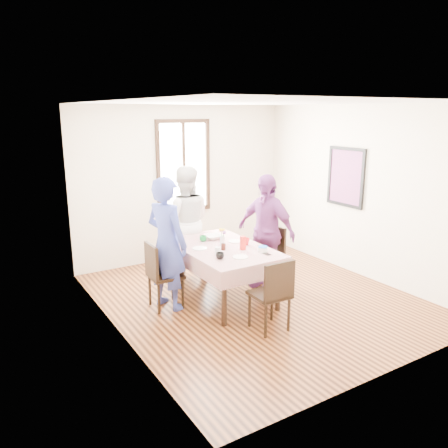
# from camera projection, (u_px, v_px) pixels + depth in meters

# --- Properties ---
(ground) EXTENTS (4.50, 4.50, 0.00)m
(ground) POSITION_uv_depth(u_px,v_px,m) (256.00, 298.00, 6.41)
(ground) COLOR black
(ground) RESTS_ON ground
(back_wall) EXTENTS (4.00, 0.00, 4.00)m
(back_wall) POSITION_uv_depth(u_px,v_px,m) (183.00, 183.00, 7.94)
(back_wall) COLOR beige
(back_wall) RESTS_ON ground
(right_wall) EXTENTS (0.00, 4.50, 4.50)m
(right_wall) POSITION_uv_depth(u_px,v_px,m) (360.00, 192.00, 7.10)
(right_wall) COLOR beige
(right_wall) RESTS_ON ground
(window_frame) EXTENTS (1.02, 0.06, 1.62)m
(window_frame) POSITION_uv_depth(u_px,v_px,m) (183.00, 166.00, 7.85)
(window_frame) COLOR black
(window_frame) RESTS_ON back_wall
(window_pane) EXTENTS (0.90, 0.02, 1.50)m
(window_pane) POSITION_uv_depth(u_px,v_px,m) (183.00, 166.00, 7.86)
(window_pane) COLOR white
(window_pane) RESTS_ON back_wall
(art_poster) EXTENTS (0.04, 0.76, 0.96)m
(art_poster) POSITION_uv_depth(u_px,v_px,m) (346.00, 177.00, 7.29)
(art_poster) COLOR red
(art_poster) RESTS_ON right_wall
(dining_table) EXTENTS (0.96, 1.59, 0.75)m
(dining_table) POSITION_uv_depth(u_px,v_px,m) (222.00, 273.00, 6.31)
(dining_table) COLOR black
(dining_table) RESTS_ON ground
(tablecloth) EXTENTS (1.08, 1.71, 0.01)m
(tablecloth) POSITION_uv_depth(u_px,v_px,m) (222.00, 247.00, 6.22)
(tablecloth) COLOR #5D050D
(tablecloth) RESTS_ON dining_table
(chair_left) EXTENTS (0.44, 0.44, 0.91)m
(chair_left) POSITION_uv_depth(u_px,v_px,m) (166.00, 275.00, 6.01)
(chair_left) COLOR black
(chair_left) RESTS_ON ground
(chair_right) EXTENTS (0.48, 0.48, 0.91)m
(chair_right) POSITION_uv_depth(u_px,v_px,m) (266.00, 257.00, 6.74)
(chair_right) COLOR black
(chair_right) RESTS_ON ground
(chair_far) EXTENTS (0.43, 0.43, 0.91)m
(chair_far) POSITION_uv_depth(u_px,v_px,m) (187.00, 248.00, 7.20)
(chair_far) COLOR black
(chair_far) RESTS_ON ground
(chair_near) EXTENTS (0.43, 0.43, 0.91)m
(chair_near) POSITION_uv_depth(u_px,v_px,m) (269.00, 294.00, 5.39)
(chair_near) COLOR black
(chair_near) RESTS_ON ground
(person_left) EXTENTS (0.63, 0.76, 1.79)m
(person_left) POSITION_uv_depth(u_px,v_px,m) (166.00, 244.00, 5.92)
(person_left) COLOR #364199
(person_left) RESTS_ON ground
(person_far) EXTENTS (1.06, 0.97, 1.78)m
(person_far) POSITION_uv_depth(u_px,v_px,m) (187.00, 222.00, 7.08)
(person_far) COLOR silver
(person_far) RESTS_ON ground
(person_right) EXTENTS (0.68, 1.08, 1.72)m
(person_right) POSITION_uv_depth(u_px,v_px,m) (265.00, 232.00, 6.63)
(person_right) COLOR #743374
(person_right) RESTS_ON ground
(mug_black) EXTENTS (0.11, 0.11, 0.08)m
(mug_black) POSITION_uv_depth(u_px,v_px,m) (220.00, 256.00, 5.70)
(mug_black) COLOR black
(mug_black) RESTS_ON tablecloth
(mug_flag) EXTENTS (0.14, 0.14, 0.10)m
(mug_flag) POSITION_uv_depth(u_px,v_px,m) (246.00, 242.00, 6.30)
(mug_flag) COLOR red
(mug_flag) RESTS_ON tablecloth
(mug_green) EXTENTS (0.14, 0.14, 0.08)m
(mug_green) POSITION_uv_depth(u_px,v_px,m) (203.00, 239.00, 6.47)
(mug_green) COLOR #0C7226
(mug_green) RESTS_ON tablecloth
(serving_bowl) EXTENTS (0.27, 0.27, 0.06)m
(serving_bowl) POSITION_uv_depth(u_px,v_px,m) (213.00, 237.00, 6.59)
(serving_bowl) COLOR white
(serving_bowl) RESTS_ON tablecloth
(juice_carton) EXTENTS (0.06, 0.06, 0.19)m
(juice_carton) POSITION_uv_depth(u_px,v_px,m) (243.00, 243.00, 6.06)
(juice_carton) COLOR red
(juice_carton) RESTS_ON tablecloth
(butter_tub) EXTENTS (0.13, 0.13, 0.07)m
(butter_tub) POSITION_uv_depth(u_px,v_px,m) (263.00, 250.00, 5.99)
(butter_tub) COLOR white
(butter_tub) RESTS_ON tablecloth
(jam_jar) EXTENTS (0.06, 0.06, 0.09)m
(jam_jar) POSITION_uv_depth(u_px,v_px,m) (223.00, 247.00, 6.08)
(jam_jar) COLOR black
(jam_jar) RESTS_ON tablecloth
(drinking_glass) EXTENTS (0.08, 0.08, 0.11)m
(drinking_glass) POSITION_uv_depth(u_px,v_px,m) (218.00, 251.00, 5.85)
(drinking_glass) COLOR silver
(drinking_glass) RESTS_ON tablecloth
(smartphone) EXTENTS (0.06, 0.12, 0.01)m
(smartphone) POSITION_uv_depth(u_px,v_px,m) (267.00, 254.00, 5.90)
(smartphone) COLOR black
(smartphone) RESTS_ON tablecloth
(flower_vase) EXTENTS (0.07, 0.07, 0.14)m
(flower_vase) POSITION_uv_depth(u_px,v_px,m) (222.00, 241.00, 6.25)
(flower_vase) COLOR silver
(flower_vase) RESTS_ON tablecloth
(plate_left) EXTENTS (0.20, 0.20, 0.01)m
(plate_left) POSITION_uv_depth(u_px,v_px,m) (199.00, 248.00, 6.13)
(plate_left) COLOR white
(plate_left) RESTS_ON tablecloth
(plate_right) EXTENTS (0.20, 0.20, 0.01)m
(plate_right) POSITION_uv_depth(u_px,v_px,m) (235.00, 241.00, 6.47)
(plate_right) COLOR white
(plate_right) RESTS_ON tablecloth
(plate_near) EXTENTS (0.20, 0.20, 0.01)m
(plate_near) POSITION_uv_depth(u_px,v_px,m) (240.00, 257.00, 5.77)
(plate_near) COLOR white
(plate_near) RESTS_ON tablecloth
(butter_lid) EXTENTS (0.12, 0.12, 0.01)m
(butter_lid) POSITION_uv_depth(u_px,v_px,m) (263.00, 247.00, 5.98)
(butter_lid) COLOR blue
(butter_lid) RESTS_ON butter_tub
(flower_bunch) EXTENTS (0.09, 0.09, 0.10)m
(flower_bunch) POSITION_uv_depth(u_px,v_px,m) (222.00, 233.00, 6.22)
(flower_bunch) COLOR yellow
(flower_bunch) RESTS_ON flower_vase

